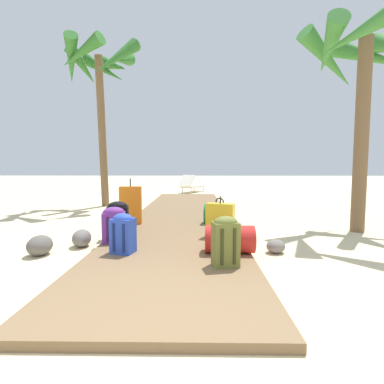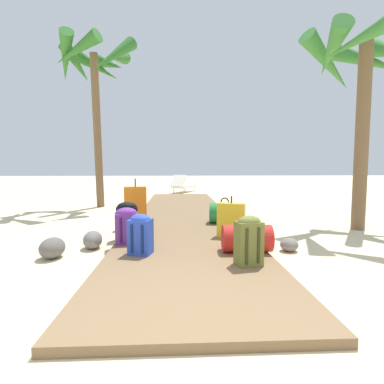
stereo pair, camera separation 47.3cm
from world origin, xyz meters
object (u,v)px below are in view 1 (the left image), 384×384
at_px(backpack_purple, 114,224).
at_px(palm_tree_far_left, 99,72).
at_px(suitcase_yellow, 220,220).
at_px(palm_tree_near_right, 365,61).
at_px(lounge_chair, 192,185).
at_px(backpack_olive, 226,240).
at_px(duffel_bag_red, 229,239).
at_px(suitcase_orange, 131,205).
at_px(duffel_bag_green, 220,213).
at_px(backpack_black, 118,217).
at_px(backpack_blue, 123,232).

relative_size(backpack_purple, palm_tree_far_left, 0.11).
height_order(backpack_purple, suitcase_yellow, suitcase_yellow).
bearing_deg(palm_tree_near_right, lounge_chair, 111.87).
relative_size(backpack_olive, suitcase_yellow, 0.88).
distance_m(backpack_olive, duffel_bag_red, 0.55).
height_order(suitcase_orange, lounge_chair, suitcase_orange).
height_order(backpack_olive, lounge_chair, lounge_chair).
bearing_deg(backpack_purple, lounge_chair, 83.90).
bearing_deg(duffel_bag_green, backpack_black, -151.02).
xyz_separation_m(duffel_bag_red, lounge_chair, (-0.65, 9.63, 0.07)).
height_order(backpack_purple, lounge_chair, lounge_chair).
distance_m(duffel_bag_green, palm_tree_far_left, 5.52).
distance_m(suitcase_yellow, suitcase_orange, 1.96).
distance_m(backpack_olive, duffel_bag_green, 2.48).
bearing_deg(duffel_bag_green, palm_tree_far_left, 137.99).
height_order(suitcase_orange, palm_tree_near_right, palm_tree_near_right).
bearing_deg(suitcase_yellow, backpack_purple, -168.63).
bearing_deg(backpack_blue, suitcase_orange, 99.47).
distance_m(suitcase_yellow, palm_tree_far_left, 6.09).
relative_size(backpack_purple, suitcase_yellow, 0.81).
distance_m(duffel_bag_red, palm_tree_near_right, 4.12).
distance_m(backpack_olive, lounge_chair, 10.17).
bearing_deg(backpack_olive, suitcase_orange, 123.05).
bearing_deg(palm_tree_near_right, duffel_bag_red, -145.97).
bearing_deg(backpack_black, backpack_purple, -81.77).
bearing_deg(lounge_chair, backpack_purple, -96.10).
bearing_deg(lounge_chair, suitcase_yellow, -86.15).
distance_m(backpack_black, suitcase_yellow, 1.65).
xyz_separation_m(backpack_purple, lounge_chair, (0.97, 9.12, -0.02)).
height_order(backpack_blue, duffel_bag_red, backpack_blue).
xyz_separation_m(backpack_olive, backpack_purple, (-1.52, 1.03, -0.02)).
bearing_deg(duffel_bag_green, duffel_bag_red, -90.58).
bearing_deg(backpack_purple, backpack_blue, -64.09).
bearing_deg(suitcase_yellow, backpack_blue, -146.64).
xyz_separation_m(backpack_blue, palm_tree_near_right, (3.89, 1.74, 2.67)).
bearing_deg(backpack_purple, backpack_olive, -34.20).
xyz_separation_m(backpack_black, duffel_bag_red, (1.69, -1.00, -0.11)).
distance_m(backpack_olive, palm_tree_near_right, 4.35).
bearing_deg(duffel_bag_red, suitcase_orange, 131.46).
xyz_separation_m(backpack_blue, backpack_olive, (1.26, -0.49, 0.03)).
bearing_deg(lounge_chair, backpack_black, -96.91).
bearing_deg(palm_tree_near_right, backpack_purple, -163.87).
relative_size(backpack_black, duffel_bag_red, 0.85).
height_order(backpack_blue, backpack_black, backpack_black).
bearing_deg(backpack_purple, duffel_bag_red, -17.38).
bearing_deg(lounge_chair, palm_tree_far_left, -117.26).
xyz_separation_m(suitcase_yellow, palm_tree_near_right, (2.58, 0.89, 2.68)).
relative_size(backpack_blue, backpack_black, 0.94).
bearing_deg(backpack_black, palm_tree_far_left, 110.86).
bearing_deg(suitcase_yellow, backpack_olive, -91.98).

